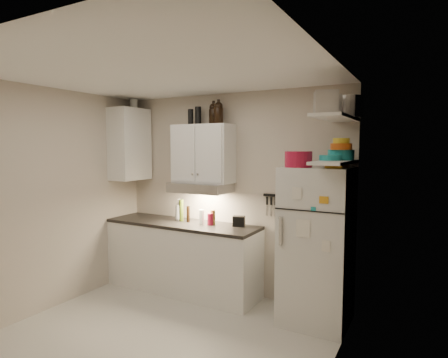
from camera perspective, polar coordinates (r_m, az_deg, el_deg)
The scene contains 36 objects.
floor at distance 4.08m, azimuth -10.04°, elevation -23.24°, with size 3.20×3.00×0.02m, color beige.
ceiling at distance 3.67m, azimuth -10.67°, elevation 15.80°, with size 3.20×3.00×0.02m, color white.
back_wall at distance 4.90m, azimuth 0.89°, elevation -2.26°, with size 3.20×0.02×2.60m, color #BEB2A2.
left_wall at distance 4.83m, azimuth -25.33°, elevation -2.84°, with size 0.02×3.00×2.60m, color #BEB2A2.
right_wall at distance 2.93m, azimuth 15.05°, elevation -7.29°, with size 0.02×3.00×2.60m, color #BEB2A2.
base_cabinet at distance 5.11m, azimuth -6.37°, elevation -11.87°, with size 2.10×0.60×0.88m, color white.
countertop at distance 5.00m, azimuth -6.42°, elevation -6.81°, with size 2.10×0.62×0.04m, color black.
upper_cabinet at distance 4.87m, azimuth -3.20°, elevation 3.88°, with size 0.80×0.33×0.75m, color white.
side_cabinet at distance 5.45m, azimuth -14.17°, elevation 5.15°, with size 0.33×0.55×1.00m, color white.
range_hood at distance 4.84m, azimuth -3.58°, elevation -1.30°, with size 0.76×0.46×0.12m, color silver.
fridge at distance 4.21m, azimuth 13.95°, elevation -9.82°, with size 0.70×0.68×1.70m, color silver.
shelf_hi at distance 3.91m, azimuth 16.70°, elevation 8.93°, with size 0.30×0.95×0.03m, color white.
shelf_lo at distance 3.90m, azimuth 16.54°, elevation 2.48°, with size 0.30×0.95×0.03m, color white.
knife_strip at distance 4.59m, azimuth 8.48°, elevation -2.55°, with size 0.42×0.02×0.03m, color black.
dutch_oven at distance 3.99m, azimuth 11.26°, elevation 2.97°, with size 0.29×0.29×0.17m, color maroon.
book_stack at distance 3.92m, azimuth 16.86°, elevation 2.14°, with size 0.17×0.21×0.07m, color orange.
spice_jar at distance 4.06m, azimuth 15.29°, elevation 2.53°, with size 0.07×0.07×0.11m, color silver.
stock_pot at distance 4.19m, azimuth 18.36°, elevation 10.34°, with size 0.31×0.31×0.22m, color silver.
tin_a at distance 3.87m, azimuth 16.09°, elevation 10.69°, with size 0.20×0.18×0.20m, color #AAAAAD.
tin_b at distance 3.57m, azimuth 15.24°, elevation 11.23°, with size 0.20×0.20×0.20m, color #AAAAAD.
bowl_teal at distance 4.09m, azimuth 17.38°, elevation 3.53°, with size 0.27×0.27×0.11m, color teal.
bowl_orange at distance 4.01m, azimuth 17.42°, elevation 4.73°, with size 0.21×0.21×0.06m, color #BE4D11.
bowl_yellow at distance 4.01m, azimuth 17.44°, elevation 5.57°, with size 0.17×0.17×0.05m, color gold.
plates at distance 3.94m, azimuth 15.87°, elevation 3.13°, with size 0.22×0.22×0.05m, color teal.
growler_a at distance 4.90m, azimuth -1.61°, elevation 9.92°, with size 0.12×0.12×0.28m, color black, non-canonical shape.
growler_b at distance 4.75m, azimuth -0.83°, elevation 10.08°, with size 0.12×0.12×0.28m, color black, non-canonical shape.
thermos_a at distance 4.98m, azimuth -3.96°, elevation 9.58°, with size 0.08×0.08×0.24m, color black.
thermos_b at distance 4.99m, azimuth -5.11°, elevation 9.38°, with size 0.07×0.07×0.21m, color black.
side_jar at distance 5.56m, azimuth -13.59°, elevation 11.05°, with size 0.10×0.10×0.14m, color silver.
soap_bottle at distance 5.10m, azimuth -6.83°, elevation -4.48°, with size 0.12×0.13×0.32m, color white.
pepper_mill at distance 4.79m, azimuth -1.69°, elevation -5.88°, with size 0.06×0.06×0.19m, color brown.
oil_bottle at distance 5.06m, azimuth -6.50°, elevation -4.75°, with size 0.06×0.06×0.29m, color #506619.
vinegar_bottle at distance 4.98m, azimuth -5.47°, elevation -5.34°, with size 0.04×0.04×0.21m, color black.
clear_bottle at distance 4.83m, azimuth -3.43°, elevation -5.80°, with size 0.06×0.06×0.19m, color silver.
red_jar at distance 4.78m, azimuth -2.10°, elevation -6.15°, with size 0.08×0.08×0.15m, color maroon.
caddy at distance 4.72m, azimuth 2.29°, elevation -6.44°, with size 0.15×0.11×0.13m, color black.
Camera 1 is at (2.29, -2.79, 1.91)m, focal length 30.00 mm.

